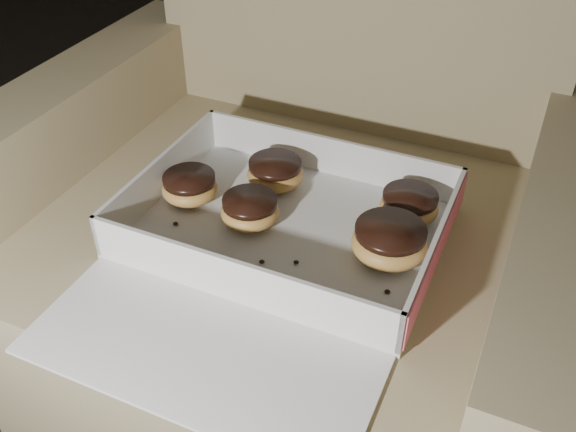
# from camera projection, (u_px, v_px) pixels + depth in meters

# --- Properties ---
(floor) EXTENTS (4.50, 4.50, 0.00)m
(floor) POSITION_uv_depth(u_px,v_px,m) (196.00, 379.00, 1.16)
(floor) COLOR black
(floor) RESTS_ON ground
(armchair) EXTENTS (0.84, 0.71, 0.88)m
(armchair) POSITION_uv_depth(u_px,v_px,m) (296.00, 249.00, 1.02)
(armchair) COLOR #94865E
(armchair) RESTS_ON floor
(bakery_box) EXTENTS (0.40, 0.47, 0.07)m
(bakery_box) POSITION_uv_depth(u_px,v_px,m) (277.00, 244.00, 0.83)
(bakery_box) COLOR silver
(bakery_box) RESTS_ON armchair
(donut_a) EXTENTS (0.08, 0.08, 0.04)m
(donut_a) POSITION_uv_depth(u_px,v_px,m) (275.00, 173.00, 0.93)
(donut_a) COLOR #C48E44
(donut_a) RESTS_ON bakery_box
(donut_b) EXTENTS (0.10, 0.10, 0.05)m
(donut_b) POSITION_uv_depth(u_px,v_px,m) (390.00, 242.00, 0.80)
(donut_b) COLOR #C48E44
(donut_b) RESTS_ON bakery_box
(donut_c) EXTENTS (0.08, 0.08, 0.04)m
(donut_c) POSITION_uv_depth(u_px,v_px,m) (409.00, 205.00, 0.87)
(donut_c) COLOR #C48E44
(donut_c) RESTS_ON bakery_box
(donut_d) EXTENTS (0.08, 0.08, 0.04)m
(donut_d) POSITION_uv_depth(u_px,v_px,m) (190.00, 187.00, 0.90)
(donut_d) COLOR #C48E44
(donut_d) RESTS_ON bakery_box
(donut_e) EXTENTS (0.08, 0.08, 0.04)m
(donut_e) POSITION_uv_depth(u_px,v_px,m) (250.00, 210.00, 0.86)
(donut_e) COLOR #C48E44
(donut_e) RESTS_ON bakery_box
(crumb_a) EXTENTS (0.01, 0.01, 0.00)m
(crumb_a) POSITION_uv_depth(u_px,v_px,m) (296.00, 262.00, 0.80)
(crumb_a) COLOR black
(crumb_a) RESTS_ON bakery_box
(crumb_b) EXTENTS (0.01, 0.01, 0.00)m
(crumb_b) POSITION_uv_depth(u_px,v_px,m) (387.00, 292.00, 0.76)
(crumb_b) COLOR black
(crumb_b) RESTS_ON bakery_box
(crumb_c) EXTENTS (0.01, 0.01, 0.00)m
(crumb_c) POSITION_uv_depth(u_px,v_px,m) (176.00, 224.00, 0.87)
(crumb_c) COLOR black
(crumb_c) RESTS_ON bakery_box
(crumb_d) EXTENTS (0.01, 0.01, 0.00)m
(crumb_d) POSITION_uv_depth(u_px,v_px,m) (262.00, 262.00, 0.81)
(crumb_d) COLOR black
(crumb_d) RESTS_ON bakery_box
(crumb_e) EXTENTS (0.01, 0.01, 0.00)m
(crumb_e) POSITION_uv_depth(u_px,v_px,m) (240.00, 275.00, 0.79)
(crumb_e) COLOR black
(crumb_e) RESTS_ON bakery_box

